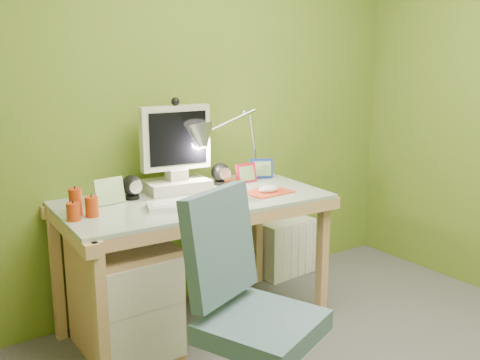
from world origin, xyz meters
TOP-DOWN VIEW (x-y plane):
  - wall_back at (0.00, 1.60)m, footprint 3.20×0.01m
  - desk at (-0.13, 1.23)m, footprint 1.40×0.76m
  - monitor at (-0.13, 1.41)m, footprint 0.37×0.24m
  - speaker_left at (-0.40, 1.39)m, footprint 0.11×0.11m
  - speaker_right at (0.14, 1.39)m, footprint 0.13×0.13m
  - keyboard at (-0.21, 1.09)m, footprint 0.47×0.29m
  - mousepad at (0.25, 1.09)m, footprint 0.25×0.18m
  - mouse at (0.25, 1.09)m, footprint 0.12×0.08m
  - amber_tumbler at (0.05, 1.15)m, footprint 0.08×0.08m
  - candle_cluster at (-0.73, 1.24)m, footprint 0.17×0.15m
  - photo_frame_red at (0.29, 1.35)m, footprint 0.13×0.02m
  - photo_frame_blue at (0.43, 1.39)m, footprint 0.13×0.08m
  - photo_frame_green at (-0.53, 1.37)m, footprint 0.15×0.03m
  - desk_lamp at (0.32, 1.41)m, footprint 0.60×0.35m
  - task_chair at (-0.33, 0.38)m, footprint 0.62×0.62m
  - radiator at (0.74, 1.50)m, footprint 0.38×0.17m

SIDE VIEW (x-z plane):
  - radiator at x=0.74m, z-range 0.00..0.37m
  - desk at x=-0.13m, z-range 0.00..0.73m
  - task_chair at x=-0.33m, z-range 0.00..0.86m
  - mousepad at x=0.25m, z-range 0.73..0.74m
  - keyboard at x=-0.21m, z-range 0.73..0.75m
  - mouse at x=0.25m, z-range 0.73..0.77m
  - amber_tumbler at x=0.05m, z-range 0.73..0.82m
  - photo_frame_red at x=0.29m, z-range 0.73..0.84m
  - photo_frame_blue at x=0.43m, z-range 0.73..0.84m
  - candle_cluster at x=-0.73m, z-range 0.73..0.85m
  - speaker_right at x=0.14m, z-range 0.73..0.86m
  - speaker_left at x=-0.40m, z-range 0.73..0.86m
  - photo_frame_green at x=-0.53m, z-range 0.73..0.86m
  - monitor at x=-0.13m, z-range 0.73..1.20m
  - desk_lamp at x=0.32m, z-range 0.73..1.33m
  - wall_back at x=0.00m, z-range 0.00..2.40m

